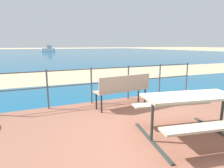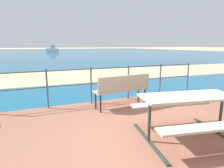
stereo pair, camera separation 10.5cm
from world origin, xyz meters
name	(u,v)px [view 1 (the left image)]	position (x,y,z in m)	size (l,w,h in m)	color
ground_plane	(165,139)	(0.00, 0.00, 0.00)	(240.00, 240.00, 0.00)	tan
patio_paving	(165,137)	(0.00, 0.00, 0.03)	(6.40, 5.20, 0.06)	#935B47
sea_water	(37,53)	(0.00, 40.00, 0.01)	(90.00, 90.00, 0.01)	#145B84
beach_strip	(71,76)	(0.00, 7.96, 0.01)	(54.00, 4.60, 0.01)	tan
picnic_table	(189,106)	(0.34, -0.20, 0.64)	(1.88, 1.71, 0.78)	#BCAD93
park_bench	(123,87)	(0.05, 1.76, 0.61)	(1.54, 0.55, 0.88)	tan
railing_fence	(111,79)	(0.00, 2.48, 0.71)	(5.94, 0.04, 1.04)	#4C5156
boat_near	(48,50)	(2.91, 47.09, 0.55)	(3.58, 2.14, 1.58)	silver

